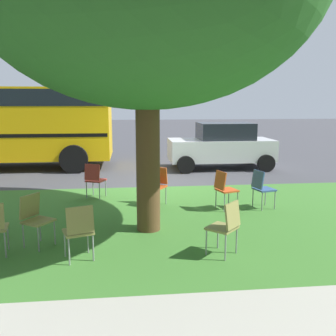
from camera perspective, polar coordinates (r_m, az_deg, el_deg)
The scene contains 10 objects.
ground at distance 10.79m, azimuth -2.26°, elevation -2.69°, with size 80.00×80.00×0.00m, color #424247.
grass_verge at distance 7.71m, azimuth -0.62°, elevation -7.93°, with size 48.00×6.00×0.01m, color #3D752D.
chair_0 at distance 8.40m, azimuth 8.61°, elevation -2.89°, with size 0.53×0.52×0.88m.
chair_1 at distance 5.92m, azimuth 8.89°, elevation -8.46°, with size 0.59×0.59×0.88m.
chair_2 at distance 9.47m, azimuth -11.21°, elevation -1.49°, with size 0.54×0.55×0.88m.
chair_3 at distance 8.72m, azimuth -1.66°, elevation -2.30°, with size 0.57×0.58×0.88m.
chair_5 at distance 6.62m, azimuth -19.71°, elevation -6.94°, with size 0.58×0.58×0.88m.
chair_7 at distance 5.82m, azimuth -13.48°, elevation -8.97°, with size 0.53×0.53×0.88m.
chair_8 at distance 8.65m, azimuth 14.15°, elevation -2.71°, with size 0.51×0.51×0.88m.
parked_car at distance 13.59m, azimuth 8.22°, elevation 3.45°, with size 3.70×1.92×1.65m.
Camera 1 is at (0.70, 10.50, 2.39)m, focal length 39.78 mm.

